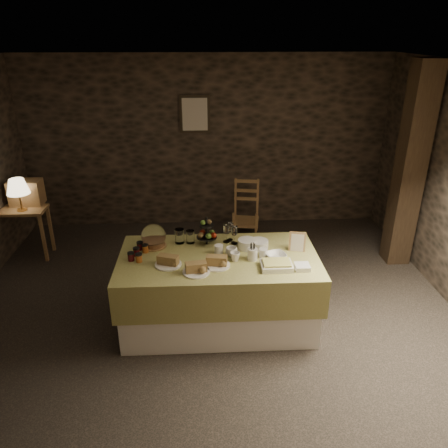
{
  "coord_description": "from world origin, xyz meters",
  "views": [
    {
      "loc": [
        -0.06,
        -4.07,
        2.9
      ],
      "look_at": [
        0.16,
        0.2,
        0.98
      ],
      "focal_mm": 35.0,
      "sensor_mm": 36.0,
      "label": 1
    }
  ],
  "objects_px": {
    "timber_column": "(410,168)",
    "fruit_stand": "(207,234)",
    "buffet_table": "(219,285)",
    "wine_rack": "(26,192)",
    "table_lamp": "(17,187)",
    "console_table": "(22,218)",
    "chair": "(245,210)"
  },
  "relations": [
    {
      "from": "timber_column",
      "to": "fruit_stand",
      "type": "xyz_separation_m",
      "value": [
        -2.57,
        -0.99,
        -0.38
      ]
    },
    {
      "from": "console_table",
      "to": "chair",
      "type": "bearing_deg",
      "value": 10.96
    },
    {
      "from": "buffet_table",
      "to": "wine_rack",
      "type": "height_order",
      "value": "wine_rack"
    },
    {
      "from": "table_lamp",
      "to": "timber_column",
      "type": "xyz_separation_m",
      "value": [
        5.0,
        -0.31,
        0.27
      ]
    },
    {
      "from": "console_table",
      "to": "chair",
      "type": "distance_m",
      "value": 3.15
    },
    {
      "from": "buffet_table",
      "to": "fruit_stand",
      "type": "distance_m",
      "value": 0.55
    },
    {
      "from": "table_lamp",
      "to": "console_table",
      "type": "bearing_deg",
      "value": 135.0
    },
    {
      "from": "wine_rack",
      "to": "timber_column",
      "type": "relative_size",
      "value": 0.16
    },
    {
      "from": "console_table",
      "to": "table_lamp",
      "type": "bearing_deg",
      "value": -45.0
    },
    {
      "from": "chair",
      "to": "fruit_stand",
      "type": "bearing_deg",
      "value": -97.87
    },
    {
      "from": "table_lamp",
      "to": "wine_rack",
      "type": "distance_m",
      "value": 0.28
    },
    {
      "from": "buffet_table",
      "to": "timber_column",
      "type": "bearing_deg",
      "value": 27.42
    },
    {
      "from": "table_lamp",
      "to": "timber_column",
      "type": "relative_size",
      "value": 0.17
    },
    {
      "from": "wine_rack",
      "to": "chair",
      "type": "distance_m",
      "value": 3.1
    },
    {
      "from": "table_lamp",
      "to": "timber_column",
      "type": "bearing_deg",
      "value": -3.57
    },
    {
      "from": "console_table",
      "to": "table_lamp",
      "type": "relative_size",
      "value": 1.62
    },
    {
      "from": "buffet_table",
      "to": "timber_column",
      "type": "relative_size",
      "value": 0.78
    },
    {
      "from": "chair",
      "to": "fruit_stand",
      "type": "relative_size",
      "value": 2.12
    },
    {
      "from": "table_lamp",
      "to": "wine_rack",
      "type": "xyz_separation_m",
      "value": [
        0.0,
        0.23,
        -0.16
      ]
    },
    {
      "from": "console_table",
      "to": "wine_rack",
      "type": "xyz_separation_m",
      "value": [
        0.05,
        0.18,
        0.3
      ]
    },
    {
      "from": "timber_column",
      "to": "fruit_stand",
      "type": "height_order",
      "value": "timber_column"
    },
    {
      "from": "console_table",
      "to": "fruit_stand",
      "type": "relative_size",
      "value": 2.28
    },
    {
      "from": "buffet_table",
      "to": "wine_rack",
      "type": "distance_m",
      "value": 3.15
    },
    {
      "from": "buffet_table",
      "to": "fruit_stand",
      "type": "relative_size",
      "value": 6.53
    },
    {
      "from": "wine_rack",
      "to": "chair",
      "type": "bearing_deg",
      "value": 7.82
    },
    {
      "from": "console_table",
      "to": "chair",
      "type": "xyz_separation_m",
      "value": [
        3.08,
        0.6,
        -0.2
      ]
    },
    {
      "from": "table_lamp",
      "to": "wine_rack",
      "type": "bearing_deg",
      "value": 90.0
    },
    {
      "from": "timber_column",
      "to": "fruit_stand",
      "type": "bearing_deg",
      "value": -158.9
    },
    {
      "from": "timber_column",
      "to": "buffet_table",
      "type": "bearing_deg",
      "value": -152.58
    },
    {
      "from": "table_lamp",
      "to": "chair",
      "type": "xyz_separation_m",
      "value": [
        3.03,
        0.65,
        -0.66
      ]
    },
    {
      "from": "wine_rack",
      "to": "table_lamp",
      "type": "bearing_deg",
      "value": -90.0
    },
    {
      "from": "wine_rack",
      "to": "console_table",
      "type": "bearing_deg",
      "value": -105.52
    }
  ]
}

